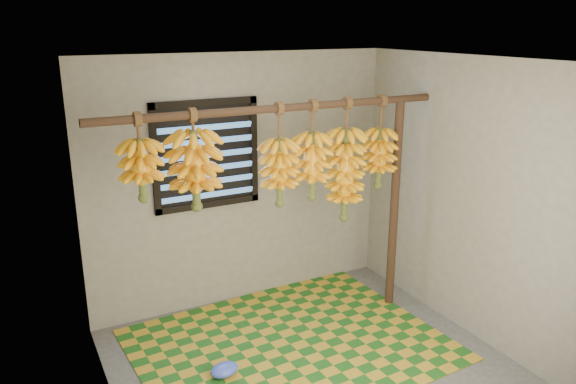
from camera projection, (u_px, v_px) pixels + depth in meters
floor at (320, 375)px, 4.41m from camera, size 3.00×3.00×0.01m
ceiling at (326, 61)px, 3.71m from camera, size 3.00×3.00×0.01m
wall_back at (242, 181)px, 5.33m from camera, size 3.00×0.01×2.40m
wall_left at (110, 272)px, 3.39m from camera, size 0.01×3.00×2.40m
wall_right at (476, 202)px, 4.72m from camera, size 0.01×3.00×2.40m
window at (206, 155)px, 5.07m from camera, size 1.00×0.04×1.00m
hanging_pole at (279, 108)px, 4.42m from camera, size 3.00×0.06×0.06m
support_post at (394, 206)px, 5.24m from camera, size 0.08×0.08×2.00m
woven_mat at (290, 344)px, 4.80m from camera, size 2.61×2.14×0.01m
plastic_bag at (224, 370)px, 4.37m from camera, size 0.27×0.22×0.10m
banana_bunch_a at (141, 170)px, 4.03m from camera, size 0.31×0.31×0.65m
banana_bunch_b at (195, 170)px, 4.23m from camera, size 0.40×0.40×0.78m
banana_bunch_c at (312, 166)px, 4.70m from camera, size 0.31×0.31×0.84m
banana_bunch_d at (279, 172)px, 4.57m from camera, size 0.31×0.31×0.85m
banana_bunch_e at (345, 175)px, 4.88m from camera, size 0.33×0.33×1.08m
banana_bunch_f at (379, 158)px, 5.01m from camera, size 0.31×0.31×0.84m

